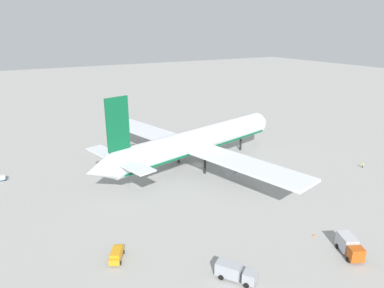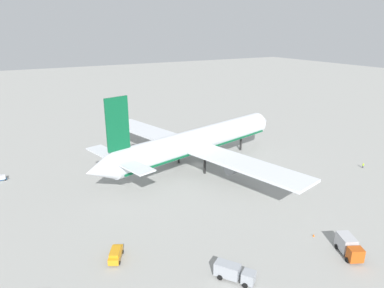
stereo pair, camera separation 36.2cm
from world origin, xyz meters
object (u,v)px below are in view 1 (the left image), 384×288
(airliner, at_px, (195,142))
(baggage_cart_0, at_px, (1,178))
(service_truck_1, at_px, (349,246))
(traffic_cone_1, at_px, (314,235))
(ground_worker_1, at_px, (363,165))
(service_van, at_px, (117,254))
(traffic_cone_0, at_px, (233,123))
(service_truck_4, at_px, (235,272))

(airliner, xyz_separation_m, baggage_cart_0, (-50.71, 17.26, -6.90))
(service_truck_1, bearing_deg, traffic_cone_1, 97.30)
(ground_worker_1, bearing_deg, service_truck_1, -147.59)
(baggage_cart_0, bearing_deg, traffic_cone_1, -48.84)
(airliner, bearing_deg, service_truck_1, -86.57)
(traffic_cone_1, bearing_deg, service_van, 161.21)
(service_truck_1, distance_m, ground_worker_1, 46.48)
(service_van, xyz_separation_m, traffic_cone_1, (36.25, -12.33, -0.76))
(service_truck_1, distance_m, traffic_cone_1, 7.27)
(service_truck_1, xyz_separation_m, baggage_cart_0, (-53.72, 67.49, -0.94))
(ground_worker_1, bearing_deg, airliner, 149.06)
(service_van, relative_size, ground_worker_1, 3.13)
(service_truck_1, distance_m, service_van, 41.93)
(airliner, bearing_deg, traffic_cone_1, -87.21)
(traffic_cone_0, bearing_deg, service_truck_4, -125.92)
(traffic_cone_0, height_order, traffic_cone_1, same)
(service_truck_4, bearing_deg, traffic_cone_0, 54.08)
(airliner, distance_m, traffic_cone_1, 43.85)
(ground_worker_1, bearing_deg, traffic_cone_1, -156.03)
(airliner, xyz_separation_m, service_van, (-34.15, -30.84, -6.65))
(airliner, bearing_deg, baggage_cart_0, 161.21)
(traffic_cone_0, bearing_deg, service_truck_1, -112.90)
(baggage_cart_0, height_order, ground_worker_1, ground_worker_1)
(service_truck_4, bearing_deg, ground_worker_1, 18.16)
(airliner, height_order, traffic_cone_0, airliner)
(airliner, height_order, service_truck_1, airliner)
(service_van, height_order, baggage_cart_0, service_van)
(service_truck_1, xyz_separation_m, ground_worker_1, (39.23, 24.91, -0.91))
(service_truck_1, distance_m, service_truck_4, 22.60)
(service_truck_1, xyz_separation_m, service_van, (-37.16, 19.40, -0.69))
(airliner, relative_size, service_truck_4, 11.23)
(airliner, height_order, service_truck_4, airliner)
(ground_worker_1, bearing_deg, traffic_cone_0, 93.33)
(service_van, height_order, traffic_cone_0, service_van)
(traffic_cone_0, bearing_deg, traffic_cone_1, -115.30)
(airliner, relative_size, service_truck_1, 11.25)
(airliner, xyz_separation_m, traffic_cone_1, (2.11, -43.17, -7.41))
(baggage_cart_0, xyz_separation_m, traffic_cone_0, (89.47, 17.14, -0.51))
(service_truck_4, distance_m, ground_worker_1, 64.54)
(airliner, xyz_separation_m, traffic_cone_0, (38.77, 34.40, -7.41))
(traffic_cone_0, bearing_deg, airliner, -138.42)
(service_van, height_order, traffic_cone_1, service_van)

